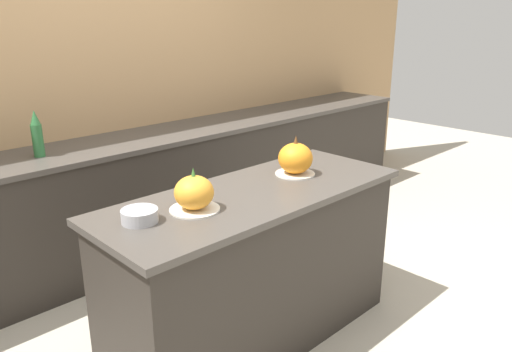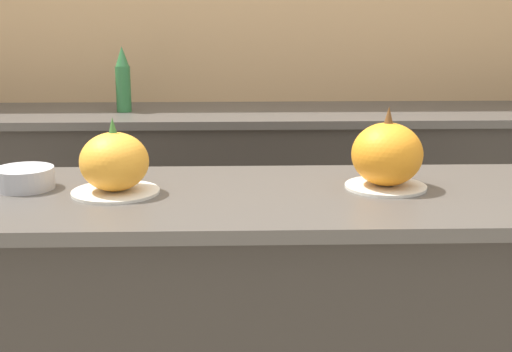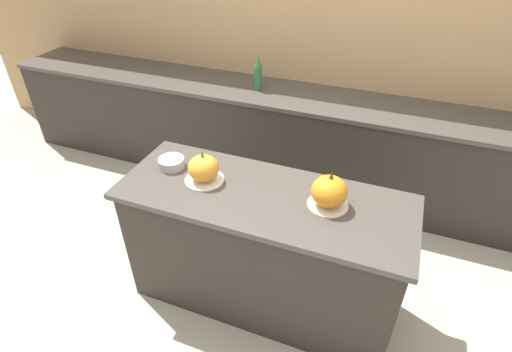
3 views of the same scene
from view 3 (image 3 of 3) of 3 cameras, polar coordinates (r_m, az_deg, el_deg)
name	(u,v)px [view 3 (image 3 of 3)]	position (r m, az deg, el deg)	size (l,w,h in m)	color
ground_plane	(262,296)	(2.88, 0.88, -16.70)	(12.00, 12.00, 0.00)	#BCB29E
wall_back	(335,44)	(3.56, 11.15, 18.02)	(8.00, 0.06, 2.50)	tan
kitchen_island	(263,250)	(2.54, 0.97, -10.55)	(1.70, 0.65, 0.88)	#2D2823
back_counter	(316,145)	(3.58, 8.62, 4.33)	(6.00, 0.60, 0.90)	#2D2823
pumpkin_cake_left	(204,169)	(2.34, -7.49, 1.01)	(0.23, 0.23, 0.20)	silver
pumpkin_cake_right	(329,192)	(2.16, 10.42, -2.28)	(0.22, 0.22, 0.23)	silver
bottle_tall	(258,74)	(3.46, 0.31, 14.41)	(0.07, 0.07, 0.29)	#2D6B38
mixing_bowl	(172,163)	(2.52, -11.98, 1.87)	(0.16, 0.16, 0.06)	#ADADB2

